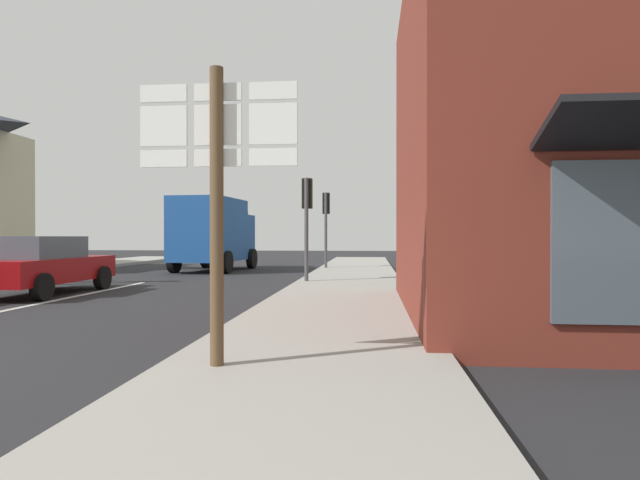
% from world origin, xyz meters
% --- Properties ---
extents(ground_plane, '(80.00, 80.00, 0.00)m').
position_xyz_m(ground_plane, '(0.00, 10.00, 0.00)').
color(ground_plane, '#232326').
extents(sidewalk_right, '(3.13, 44.00, 0.14)m').
position_xyz_m(sidewalk_right, '(6.52, 8.00, 0.07)').
color(sidewalk_right, gray).
rests_on(sidewalk_right, ground).
extents(lane_centre_stripe, '(0.16, 12.00, 0.01)m').
position_xyz_m(lane_centre_stripe, '(0.00, 6.00, 0.01)').
color(lane_centre_stripe, silver).
rests_on(lane_centre_stripe, ground).
extents(sedan_far, '(1.97, 4.20, 1.47)m').
position_xyz_m(sedan_far, '(-1.13, 8.51, 0.76)').
color(sedan_far, maroon).
rests_on(sedan_far, ground).
extents(delivery_truck, '(2.78, 5.14, 3.05)m').
position_xyz_m(delivery_truck, '(0.50, 17.89, 1.65)').
color(delivery_truck, '#19478C').
rests_on(delivery_truck, ground).
extents(route_sign_post, '(1.66, 0.14, 3.20)m').
position_xyz_m(route_sign_post, '(5.59, 1.25, 2.00)').
color(route_sign_post, brown).
rests_on(route_sign_post, ground).
extents(traffic_light_far_right, '(0.30, 0.49, 3.34)m').
position_xyz_m(traffic_light_far_right, '(5.25, 18.52, 2.47)').
color(traffic_light_far_right, '#47474C').
rests_on(traffic_light_far_right, ground).
extents(traffic_light_near_right, '(0.30, 0.49, 3.21)m').
position_xyz_m(traffic_light_near_right, '(5.25, 11.70, 2.38)').
color(traffic_light_near_right, '#47474C').
rests_on(traffic_light_near_right, ground).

